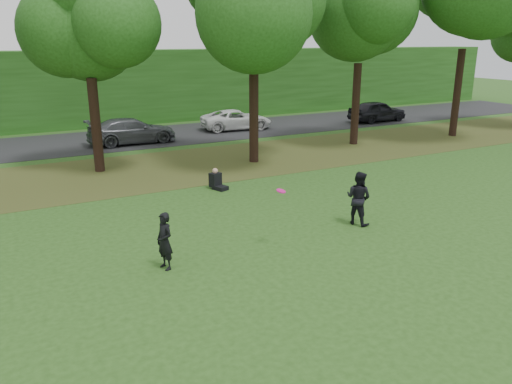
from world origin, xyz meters
The scene contains 9 objects.
ground centered at (0.00, 0.00, 0.00)m, with size 120.00×120.00×0.00m, color #244716.
leaf_litter centered at (0.00, 13.00, 0.01)m, with size 60.00×7.00×0.01m, color #4E401C.
street centered at (0.00, 21.00, 0.01)m, with size 70.00×7.00×0.02m, color black.
far_hedge centered at (0.00, 27.00, 2.50)m, with size 70.00×3.00×5.00m, color #204C15.
player_left centered at (-3.44, 2.86, 0.76)m, with size 0.55×0.36×1.52m, color black.
player_right centered at (3.05, 3.19, 0.87)m, with size 0.84×0.66×1.74m, color black.
parked_cars centered at (0.90, 19.84, 0.71)m, with size 40.48×3.90×1.49m.
frisbee centered at (-0.09, 2.73, 1.67)m, with size 0.28×0.29×0.12m.
seated_person centered at (0.58, 8.89, 0.31)m, with size 0.63×0.83×0.83m.
Camera 1 is at (-6.83, -8.70, 5.71)m, focal length 35.00 mm.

